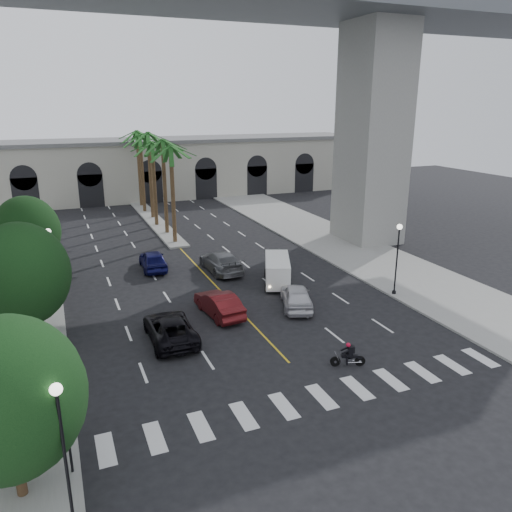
{
  "coord_description": "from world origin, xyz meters",
  "views": [
    {
      "loc": [
        -10.83,
        -19.54,
        13.44
      ],
      "look_at": [
        -0.31,
        6.0,
        4.95
      ],
      "focal_mm": 35.0,
      "sensor_mm": 36.0,
      "label": 1
    }
  ],
  "objects_px": {
    "traffic_signal_far": "(62,366)",
    "motorcycle_rider": "(349,356)",
    "cargo_van": "(277,270)",
    "pedestrian_b": "(40,334)",
    "lamp_post_left_near": "(63,443)",
    "car_d": "(221,262)",
    "car_a": "(297,296)",
    "car_b": "(219,304)",
    "lamp_post_left_far": "(51,259)",
    "car_c": "(170,328)",
    "lamp_post_right": "(397,253)",
    "car_e": "(153,260)",
    "pedestrian_a": "(13,357)",
    "traffic_signal_near": "(66,417)"
  },
  "relations": [
    {
      "from": "traffic_signal_far",
      "to": "motorcycle_rider",
      "type": "relative_size",
      "value": 2.02
    },
    {
      "from": "cargo_van",
      "to": "pedestrian_b",
      "type": "bearing_deg",
      "value": -141.08
    },
    {
      "from": "lamp_post_left_near",
      "to": "pedestrian_b",
      "type": "bearing_deg",
      "value": 94.15
    },
    {
      "from": "car_d",
      "to": "cargo_van",
      "type": "bearing_deg",
      "value": 121.53
    },
    {
      "from": "pedestrian_b",
      "to": "car_a",
      "type": "bearing_deg",
      "value": 31.53
    },
    {
      "from": "motorcycle_rider",
      "to": "car_b",
      "type": "bearing_deg",
      "value": 135.5
    },
    {
      "from": "traffic_signal_far",
      "to": "car_b",
      "type": "xyz_separation_m",
      "value": [
        9.8,
        8.02,
        -1.71
      ]
    },
    {
      "from": "traffic_signal_far",
      "to": "motorcycle_rider",
      "type": "distance_m",
      "value": 14.24
    },
    {
      "from": "lamp_post_left_far",
      "to": "car_d",
      "type": "xyz_separation_m",
      "value": [
        12.9,
        2.03,
        -2.38
      ]
    },
    {
      "from": "car_c",
      "to": "pedestrian_b",
      "type": "relative_size",
      "value": 3.04
    },
    {
      "from": "lamp_post_right",
      "to": "traffic_signal_far",
      "type": "distance_m",
      "value": 23.62
    },
    {
      "from": "car_b",
      "to": "pedestrian_b",
      "type": "relative_size",
      "value": 2.7
    },
    {
      "from": "car_b",
      "to": "car_e",
      "type": "height_order",
      "value": "car_e"
    },
    {
      "from": "car_c",
      "to": "car_e",
      "type": "relative_size",
      "value": 1.13
    },
    {
      "from": "car_e",
      "to": "pedestrian_a",
      "type": "bearing_deg",
      "value": 57.68
    },
    {
      "from": "traffic_signal_far",
      "to": "car_b",
      "type": "relative_size",
      "value": 0.75
    },
    {
      "from": "car_e",
      "to": "traffic_signal_far",
      "type": "bearing_deg",
      "value": 70.69
    },
    {
      "from": "lamp_post_left_near",
      "to": "car_e",
      "type": "xyz_separation_m",
      "value": [
        7.76,
        25.68,
        -2.4
      ]
    },
    {
      "from": "lamp_post_right",
      "to": "motorcycle_rider",
      "type": "relative_size",
      "value": 2.96
    },
    {
      "from": "car_a",
      "to": "car_e",
      "type": "height_order",
      "value": "car_e"
    },
    {
      "from": "traffic_signal_near",
      "to": "traffic_signal_far",
      "type": "distance_m",
      "value": 4.0
    },
    {
      "from": "car_c",
      "to": "car_d",
      "type": "relative_size",
      "value": 0.94
    },
    {
      "from": "pedestrian_b",
      "to": "motorcycle_rider",
      "type": "bearing_deg",
      "value": 2.93
    },
    {
      "from": "cargo_van",
      "to": "pedestrian_b",
      "type": "distance_m",
      "value": 17.59
    },
    {
      "from": "car_a",
      "to": "pedestrian_b",
      "type": "bearing_deg",
      "value": 20.88
    },
    {
      "from": "pedestrian_a",
      "to": "pedestrian_b",
      "type": "bearing_deg",
      "value": 66.71
    },
    {
      "from": "traffic_signal_far",
      "to": "cargo_van",
      "type": "height_order",
      "value": "traffic_signal_far"
    },
    {
      "from": "lamp_post_left_far",
      "to": "car_b",
      "type": "relative_size",
      "value": 1.1
    },
    {
      "from": "lamp_post_left_far",
      "to": "car_c",
      "type": "distance_m",
      "value": 11.04
    },
    {
      "from": "car_c",
      "to": "car_d",
      "type": "xyz_separation_m",
      "value": [
        6.81,
        10.9,
        0.08
      ]
    },
    {
      "from": "car_e",
      "to": "cargo_van",
      "type": "xyz_separation_m",
      "value": [
        8.16,
        -7.26,
        0.33
      ]
    },
    {
      "from": "lamp_post_right",
      "to": "pedestrian_b",
      "type": "distance_m",
      "value": 23.89
    },
    {
      "from": "car_a",
      "to": "car_c",
      "type": "relative_size",
      "value": 0.87
    },
    {
      "from": "car_b",
      "to": "cargo_van",
      "type": "bearing_deg",
      "value": -153.35
    },
    {
      "from": "car_e",
      "to": "pedestrian_a",
      "type": "relative_size",
      "value": 2.69
    },
    {
      "from": "lamp_post_left_far",
      "to": "pedestrian_b",
      "type": "relative_size",
      "value": 2.97
    },
    {
      "from": "lamp_post_left_far",
      "to": "traffic_signal_far",
      "type": "distance_m",
      "value": 14.52
    },
    {
      "from": "car_a",
      "to": "car_c",
      "type": "xyz_separation_m",
      "value": [
        -9.13,
        -1.61,
        -0.05
      ]
    },
    {
      "from": "lamp_post_left_near",
      "to": "car_c",
      "type": "bearing_deg",
      "value": 63.33
    },
    {
      "from": "lamp_post_right",
      "to": "car_b",
      "type": "xyz_separation_m",
      "value": [
        -12.9,
        1.52,
        -2.42
      ]
    },
    {
      "from": "car_b",
      "to": "pedestrian_b",
      "type": "xyz_separation_m",
      "value": [
        -10.88,
        -0.97,
        0.25
      ]
    },
    {
      "from": "car_b",
      "to": "pedestrian_b",
      "type": "distance_m",
      "value": 10.93
    },
    {
      "from": "car_a",
      "to": "pedestrian_b",
      "type": "distance_m",
      "value": 16.21
    },
    {
      "from": "lamp_post_right",
      "to": "lamp_post_left_near",
      "type": "bearing_deg",
      "value": -150.31
    },
    {
      "from": "car_b",
      "to": "pedestrian_a",
      "type": "distance_m",
      "value": 12.58
    },
    {
      "from": "motorcycle_rider",
      "to": "pedestrian_a",
      "type": "height_order",
      "value": "pedestrian_a"
    },
    {
      "from": "car_c",
      "to": "pedestrian_a",
      "type": "height_order",
      "value": "pedestrian_a"
    },
    {
      "from": "lamp_post_left_near",
      "to": "pedestrian_a",
      "type": "height_order",
      "value": "lamp_post_left_near"
    },
    {
      "from": "lamp_post_right",
      "to": "pedestrian_b",
      "type": "xyz_separation_m",
      "value": [
        -23.78,
        0.56,
        -2.17
      ]
    },
    {
      "from": "lamp_post_left_far",
      "to": "pedestrian_a",
      "type": "height_order",
      "value": "lamp_post_left_far"
    }
  ]
}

